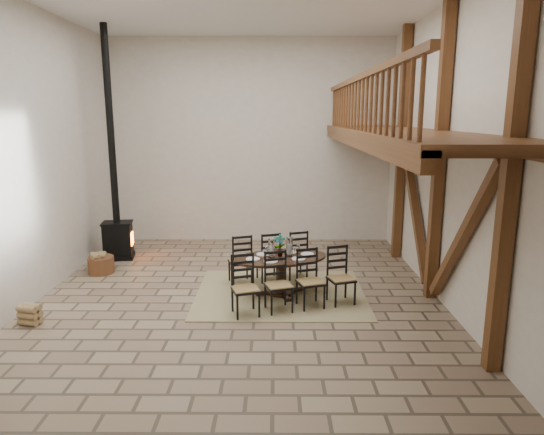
{
  "coord_description": "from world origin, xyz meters",
  "views": [
    {
      "loc": [
        0.64,
        -8.15,
        3.16
      ],
      "look_at": [
        0.58,
        0.4,
        1.35
      ],
      "focal_mm": 32.0,
      "sensor_mm": 36.0,
      "label": 1
    }
  ],
  "objects_px": {
    "log_stack": "(30,315)",
    "log_basket": "(101,264)",
    "dining_table": "(282,276)",
    "wood_stove": "(116,209)"
  },
  "relations": [
    {
      "from": "log_stack",
      "to": "log_basket",
      "type": "bearing_deg",
      "value": 85.04
    },
    {
      "from": "dining_table",
      "to": "wood_stove",
      "type": "distance_m",
      "value": 4.34
    },
    {
      "from": "dining_table",
      "to": "log_stack",
      "type": "distance_m",
      "value": 4.09
    },
    {
      "from": "dining_table",
      "to": "wood_stove",
      "type": "height_order",
      "value": "wood_stove"
    },
    {
      "from": "dining_table",
      "to": "log_basket",
      "type": "distance_m",
      "value": 3.87
    },
    {
      "from": "dining_table",
      "to": "wood_stove",
      "type": "relative_size",
      "value": 0.47
    },
    {
      "from": "wood_stove",
      "to": "log_basket",
      "type": "distance_m",
      "value": 1.39
    },
    {
      "from": "wood_stove",
      "to": "log_basket",
      "type": "relative_size",
      "value": 9.64
    },
    {
      "from": "dining_table",
      "to": "wood_stove",
      "type": "xyz_separation_m",
      "value": [
        -3.63,
        2.25,
        0.76
      ]
    },
    {
      "from": "log_stack",
      "to": "dining_table",
      "type": "bearing_deg",
      "value": 17.97
    }
  ]
}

